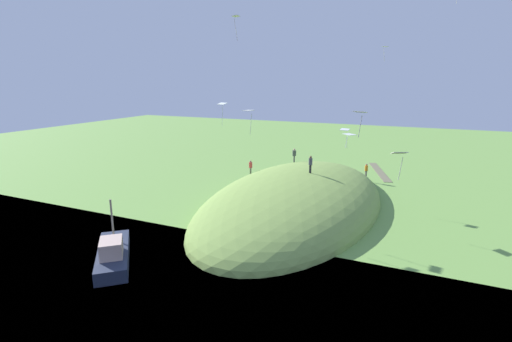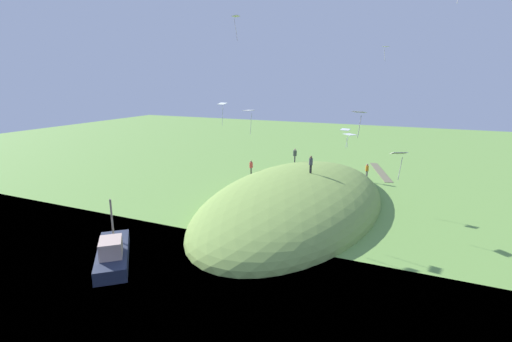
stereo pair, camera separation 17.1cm
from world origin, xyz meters
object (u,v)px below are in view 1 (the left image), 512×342
Objects in this scene: person_on_hilltop at (251,166)px; kite_5 at (249,112)px; kite_2 at (385,48)px; person_walking_path at (366,169)px; kite_3 at (236,19)px; mooring_post at (300,246)px; kite_6 at (345,131)px; kite_8 at (349,135)px; kite_0 at (360,114)px; person_near_shore at (310,162)px; kite_1 at (400,154)px; kite_7 at (222,106)px; boat_on_lake at (113,254)px; person_watching_kites at (294,154)px.

person_on_hilltop is 0.77× the size of kite_5.
person_walking_path is at bearing 13.79° from kite_2.
kite_3 reaches higher than mooring_post.
kite_8 is (-4.71, -1.26, 0.28)m from kite_6.
kite_0 reaches higher than kite_5.
kite_3 is 13.58m from kite_8.
person_near_shore is 0.96× the size of kite_1.
person_on_hilltop is 1.15× the size of kite_2.
kite_8 is 1.27× the size of mooring_post.
kite_6 is 1.00× the size of kite_7.
person_near_shore is 11.53m from person_walking_path.
kite_2 is at bearing 143.36° from person_walking_path.
kite_3 is 0.96× the size of kite_6.
kite_3 reaches higher than kite_6.
boat_on_lake is 3.58× the size of person_near_shore.
person_walking_path is 0.90× the size of kite_3.
kite_5 is (11.66, -4.88, 8.92)m from boat_on_lake.
person_on_hilltop is 14.41m from person_walking_path.
person_watching_kites is 1.10× the size of kite_0.
boat_on_lake is 15.47m from kite_5.
kite_7 is at bearing 62.59° from mooring_post.
person_near_shore is at bearing 113.48° from boat_on_lake.
kite_1 is 9.49m from mooring_post.
person_walking_path is (10.45, -4.17, -2.55)m from person_near_shore.
person_near_shore is 1.09× the size of person_on_hilltop.
kite_3 reaches higher than kite_8.
person_on_hilltop is at bearing 136.37° from boat_on_lake.
kite_5 is (-14.42, -0.52, 6.26)m from person_watching_kites.
kite_1 is at bearing -155.95° from kite_6.
person_on_hilltop is (2.46, 7.78, -1.59)m from person_near_shore.
kite_3 is (-10.93, 10.17, 1.69)m from kite_2.
person_walking_path is at bearing 96.12° from person_near_shore.
person_watching_kites is (7.76, 4.25, -0.87)m from person_near_shore.
kite_6 is 4.88m from kite_8.
person_on_hilltop is (20.79, -0.83, 1.93)m from boat_on_lake.
kite_3 is (-10.54, -3.64, 14.28)m from person_on_hilltop.
kite_8 is (3.95, -7.89, -2.02)m from kite_5.
kite_1 is at bearing 70.71° from boat_on_lake.
kite_5 reaches higher than person_on_hilltop.
kite_0 is at bearing -175.16° from person_watching_kites.
kite_6 is (13.25, 5.92, -0.43)m from kite_1.
person_walking_path is 22.18m from mooring_post.
boat_on_lake is at bearing 157.29° from kite_5.
kite_7 reaches higher than person_near_shore.
person_watching_kites is at bearing 0.42° from kite_3.
kite_8 is (-5.18, -11.94, 4.97)m from person_on_hilltop.
kite_1 is at bearing -105.41° from kite_7.
kite_2 reaches higher than boat_on_lake.
person_near_shore is 0.84× the size of kite_5.
mooring_post is at bearing 125.57° from person_walking_path.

